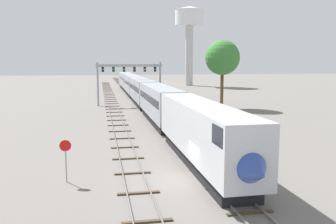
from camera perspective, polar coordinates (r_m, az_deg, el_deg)
name	(u,v)px	position (r m, az deg, el deg)	size (l,w,h in m)	color
ground_plane	(187,180)	(24.90, 2.97, -10.73)	(400.00, 400.00, 0.00)	slate
track_main	(134,96)	(83.62, -5.51, 2.51)	(2.60, 200.00, 0.16)	slate
track_near	(113,107)	(63.42, -8.77, 0.72)	(2.60, 160.00, 0.16)	slate
passenger_train	(142,91)	(67.12, -4.23, 3.37)	(3.04, 99.94, 4.80)	silver
signal_gantry	(129,74)	(66.53, -6.17, 6.10)	(12.10, 0.49, 7.93)	#999BA0
water_tower	(189,24)	(123.17, 3.42, 13.87)	(9.69, 9.69, 26.29)	beige
stop_sign	(66,155)	(24.82, -15.98, -6.58)	(0.76, 0.08, 2.88)	gray
trackside_tree_left	(222,58)	(63.37, 8.67, 8.51)	(6.02, 6.02, 11.73)	brown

